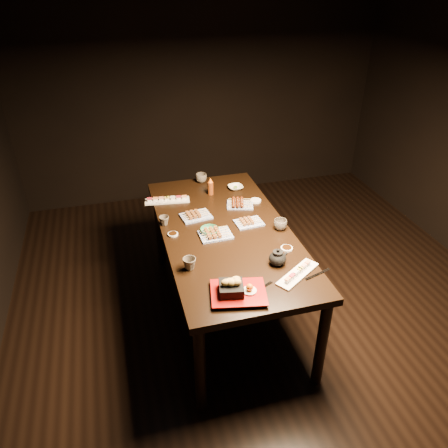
# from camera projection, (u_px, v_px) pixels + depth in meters

# --- Properties ---
(ground) EXTENTS (5.00, 5.00, 0.00)m
(ground) POSITION_uv_depth(u_px,v_px,m) (280.00, 336.00, 3.26)
(ground) COLOR black
(ground) RESTS_ON ground
(dining_table) EXTENTS (1.14, 1.91, 0.75)m
(dining_table) POSITION_uv_depth(u_px,v_px,m) (226.00, 272.00, 3.32)
(dining_table) COLOR black
(dining_table) RESTS_ON ground
(sushi_platter_near) EXTENTS (0.34, 0.27, 0.04)m
(sushi_platter_near) POSITION_uv_depth(u_px,v_px,m) (298.00, 272.00, 2.67)
(sushi_platter_near) COLOR white
(sushi_platter_near) RESTS_ON dining_table
(sushi_platter_far) EXTENTS (0.36, 0.14, 0.04)m
(sushi_platter_far) POSITION_uv_depth(u_px,v_px,m) (167.00, 199.00, 3.49)
(sushi_platter_far) COLOR white
(sushi_platter_far) RESTS_ON dining_table
(yakitori_plate_center) EXTENTS (0.23, 0.17, 0.06)m
(yakitori_plate_center) POSITION_uv_depth(u_px,v_px,m) (216.00, 232.00, 3.05)
(yakitori_plate_center) COLOR #828EB6
(yakitori_plate_center) RESTS_ON dining_table
(yakitori_plate_right) EXTENTS (0.21, 0.16, 0.05)m
(yakitori_plate_right) POSITION_uv_depth(u_px,v_px,m) (249.00, 221.00, 3.19)
(yakitori_plate_right) COLOR #828EB6
(yakitori_plate_right) RESTS_ON dining_table
(yakitori_plate_left) EXTENTS (0.24, 0.19, 0.06)m
(yakitori_plate_left) POSITION_uv_depth(u_px,v_px,m) (196.00, 214.00, 3.27)
(yakitori_plate_left) COLOR #828EB6
(yakitori_plate_left) RESTS_ON dining_table
(tsukune_plate) EXTENTS (0.24, 0.20, 0.05)m
(tsukune_plate) POSITION_uv_depth(u_px,v_px,m) (240.00, 203.00, 3.43)
(tsukune_plate) COLOR #828EB6
(tsukune_plate) RESTS_ON dining_table
(edamame_bowl_green) EXTENTS (0.17, 0.17, 0.04)m
(edamame_bowl_green) POSITION_uv_depth(u_px,v_px,m) (210.00, 231.00, 3.08)
(edamame_bowl_green) COLOR #2A8152
(edamame_bowl_green) RESTS_ON dining_table
(edamame_bowl_cream) EXTENTS (0.13, 0.13, 0.03)m
(edamame_bowl_cream) POSITION_uv_depth(u_px,v_px,m) (236.00, 187.00, 3.68)
(edamame_bowl_cream) COLOR #F5EAC8
(edamame_bowl_cream) RESTS_ON dining_table
(tempura_tray) EXTENTS (0.36, 0.31, 0.12)m
(tempura_tray) POSITION_uv_depth(u_px,v_px,m) (239.00, 287.00, 2.49)
(tempura_tray) COLOR black
(tempura_tray) RESTS_ON dining_table
(teacup_near_left) EXTENTS (0.09, 0.09, 0.08)m
(teacup_near_left) POSITION_uv_depth(u_px,v_px,m) (189.00, 264.00, 2.72)
(teacup_near_left) COLOR #4E453B
(teacup_near_left) RESTS_ON dining_table
(teacup_mid_right) EXTENTS (0.11, 0.11, 0.08)m
(teacup_mid_right) POSITION_uv_depth(u_px,v_px,m) (280.00, 225.00, 3.12)
(teacup_mid_right) COLOR #4E453B
(teacup_mid_right) RESTS_ON dining_table
(teacup_far_left) EXTENTS (0.08, 0.08, 0.07)m
(teacup_far_left) POSITION_uv_depth(u_px,v_px,m) (164.00, 221.00, 3.17)
(teacup_far_left) COLOR #4E453B
(teacup_far_left) RESTS_ON dining_table
(teacup_far_right) EXTENTS (0.11, 0.11, 0.08)m
(teacup_far_right) POSITION_uv_depth(u_px,v_px,m) (201.00, 178.00, 3.79)
(teacup_far_right) COLOR #4E453B
(teacup_far_right) RESTS_ON dining_table
(teapot) EXTENTS (0.16, 0.16, 0.11)m
(teapot) POSITION_uv_depth(u_px,v_px,m) (278.00, 257.00, 2.75)
(teapot) COLOR black
(teapot) RESTS_ON dining_table
(condiment_bottle) EXTENTS (0.06, 0.06, 0.15)m
(condiment_bottle) POSITION_uv_depth(u_px,v_px,m) (210.00, 186.00, 3.57)
(condiment_bottle) COLOR #62290D
(condiment_bottle) RESTS_ON dining_table
(sauce_dish_west) EXTENTS (0.09, 0.09, 0.01)m
(sauce_dish_west) POSITION_uv_depth(u_px,v_px,m) (173.00, 234.00, 3.07)
(sauce_dish_west) COLOR white
(sauce_dish_west) RESTS_ON dining_table
(sauce_dish_east) EXTENTS (0.11, 0.11, 0.02)m
(sauce_dish_east) POSITION_uv_depth(u_px,v_px,m) (256.00, 201.00, 3.49)
(sauce_dish_east) COLOR white
(sauce_dish_east) RESTS_ON dining_table
(sauce_dish_se) EXTENTS (0.10, 0.10, 0.01)m
(sauce_dish_se) POSITION_uv_depth(u_px,v_px,m) (287.00, 248.00, 2.92)
(sauce_dish_se) COLOR white
(sauce_dish_se) RESTS_ON dining_table
(sauce_dish_nw) EXTENTS (0.12, 0.12, 0.02)m
(sauce_dish_nw) POSITION_uv_depth(u_px,v_px,m) (161.00, 201.00, 3.48)
(sauce_dish_nw) COLOR white
(sauce_dish_nw) RESTS_ON dining_table
(chopsticks_near) EXTENTS (0.19, 0.10, 0.01)m
(chopsticks_near) POSITION_uv_depth(u_px,v_px,m) (260.00, 289.00, 2.56)
(chopsticks_near) COLOR black
(chopsticks_near) RESTS_ON dining_table
(chopsticks_se) EXTENTS (0.19, 0.07, 0.01)m
(chopsticks_se) POSITION_uv_depth(u_px,v_px,m) (318.00, 274.00, 2.68)
(chopsticks_se) COLOR black
(chopsticks_se) RESTS_ON dining_table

